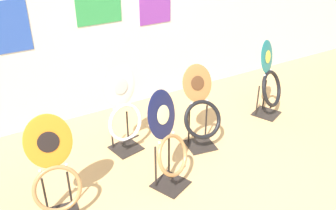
# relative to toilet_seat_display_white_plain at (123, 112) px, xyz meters

# --- Properties ---
(toilet_seat_display_white_plain) EXTENTS (0.41, 0.33, 0.92)m
(toilet_seat_display_white_plain) POSITION_rel_toilet_seat_display_white_plain_xyz_m (0.00, 0.00, 0.00)
(toilet_seat_display_white_plain) COLOR black
(toilet_seat_display_white_plain) RESTS_ON ground_plane
(toilet_seat_display_navy_moon) EXTENTS (0.44, 0.40, 0.92)m
(toilet_seat_display_navy_moon) POSITION_rel_toilet_seat_display_white_plain_xyz_m (0.10, -0.69, 0.02)
(toilet_seat_display_navy_moon) COLOR black
(toilet_seat_display_navy_moon) RESTS_ON ground_plane
(toilet_seat_display_woodgrain) EXTENTS (0.44, 0.42, 0.85)m
(toilet_seat_display_woodgrain) POSITION_rel_toilet_seat_display_white_plain_xyz_m (0.70, -0.33, -0.06)
(toilet_seat_display_woodgrain) COLOR black
(toilet_seat_display_woodgrain) RESTS_ON ground_plane
(toilet_seat_display_orange_sun) EXTENTS (0.40, 0.31, 0.90)m
(toilet_seat_display_orange_sun) POSITION_rel_toilet_seat_display_white_plain_xyz_m (-0.85, -0.59, -0.02)
(toilet_seat_display_orange_sun) COLOR black
(toilet_seat_display_orange_sun) RESTS_ON ground_plane
(toilet_seat_display_teal_sax) EXTENTS (0.48, 0.38, 0.91)m
(toilet_seat_display_teal_sax) POSITION_rel_toilet_seat_display_white_plain_xyz_m (1.76, -0.20, -0.03)
(toilet_seat_display_teal_sax) COLOR black
(toilet_seat_display_teal_sax) RESTS_ON ground_plane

